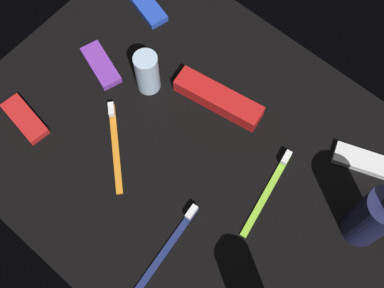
# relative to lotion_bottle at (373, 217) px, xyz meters

# --- Properties ---
(ground_plane) EXTENTS (0.84, 0.64, 0.01)m
(ground_plane) POSITION_rel_lotion_bottle_xyz_m (-0.32, -0.08, -0.08)
(ground_plane) COLOR black
(lotion_bottle) EXTENTS (0.07, 0.07, 0.18)m
(lotion_bottle) POSITION_rel_lotion_bottle_xyz_m (0.00, 0.00, 0.00)
(lotion_bottle) COLOR #1C1E44
(lotion_bottle) RESTS_ON ground_plane
(deodorant_stick) EXTENTS (0.05, 0.05, 0.10)m
(deodorant_stick) POSITION_rel_lotion_bottle_xyz_m (-0.47, -0.03, -0.03)
(deodorant_stick) COLOR silver
(deodorant_stick) RESTS_ON ground_plane
(toothbrush_navy) EXTENTS (0.03, 0.18, 0.02)m
(toothbrush_navy) POSITION_rel_lotion_bottle_xyz_m (-0.23, -0.24, -0.07)
(toothbrush_navy) COLOR navy
(toothbrush_navy) RESTS_ON ground_plane
(toothbrush_orange) EXTENTS (0.14, 0.13, 0.02)m
(toothbrush_orange) POSITION_rel_lotion_bottle_xyz_m (-0.44, -0.16, -0.07)
(toothbrush_orange) COLOR orange
(toothbrush_orange) RESTS_ON ground_plane
(toothbrush_lime) EXTENTS (0.04, 0.18, 0.02)m
(toothbrush_lime) POSITION_rel_lotion_bottle_xyz_m (-0.16, -0.04, -0.07)
(toothbrush_lime) COLOR #8CD133
(toothbrush_lime) RESTS_ON ground_plane
(toothpaste_box_red) EXTENTS (0.18, 0.07, 0.03)m
(toothpaste_box_red) POSITION_rel_lotion_bottle_xyz_m (-0.35, 0.03, -0.06)
(toothpaste_box_red) COLOR red
(toothpaste_box_red) RESTS_ON ground_plane
(snack_bar_blue) EXTENTS (0.11, 0.07, 0.01)m
(snack_bar_blue) POSITION_rel_lotion_bottle_xyz_m (-0.60, 0.10, -0.07)
(snack_bar_blue) COLOR blue
(snack_bar_blue) RESTS_ON ground_plane
(snack_bar_purple) EXTENTS (0.11, 0.07, 0.01)m
(snack_bar_purple) POSITION_rel_lotion_bottle_xyz_m (-0.57, -0.06, -0.07)
(snack_bar_purple) COLOR purple
(snack_bar_purple) RESTS_ON ground_plane
(snack_bar_red) EXTENTS (0.11, 0.05, 0.01)m
(snack_bar_red) POSITION_rel_lotion_bottle_xyz_m (-0.60, -0.24, -0.07)
(snack_bar_red) COLOR red
(snack_bar_red) RESTS_ON ground_plane
(snack_bar_white) EXTENTS (0.11, 0.07, 0.01)m
(snack_bar_white) POSITION_rel_lotion_bottle_xyz_m (-0.07, 0.11, -0.07)
(snack_bar_white) COLOR white
(snack_bar_white) RESTS_ON ground_plane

